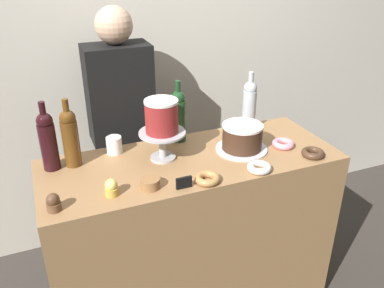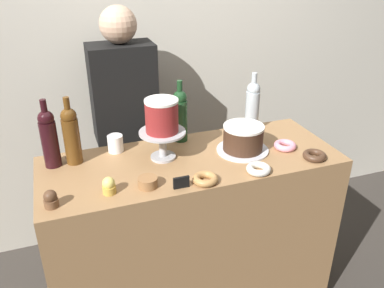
{
  "view_description": "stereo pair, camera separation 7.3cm",
  "coord_description": "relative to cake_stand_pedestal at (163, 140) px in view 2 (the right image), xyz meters",
  "views": [
    {
      "loc": [
        -0.64,
        -1.56,
        1.87
      ],
      "look_at": [
        0.0,
        0.0,
        1.03
      ],
      "focal_mm": 37.28,
      "sensor_mm": 36.0,
      "label": 1
    },
    {
      "loc": [
        -0.57,
        -1.59,
        1.87
      ],
      "look_at": [
        0.0,
        0.0,
        1.03
      ],
      "focal_mm": 37.28,
      "sensor_mm": 36.0,
      "label": 2
    }
  ],
  "objects": [
    {
      "name": "cupcake_lemon",
      "position": [
        -0.29,
        -0.22,
        -0.06
      ],
      "size": [
        0.06,
        0.06,
        0.07
      ],
      "color": "gold",
      "rests_on": "display_counter"
    },
    {
      "name": "donut_sugar",
      "position": [
        0.37,
        -0.28,
        -0.08
      ],
      "size": [
        0.11,
        0.11,
        0.03
      ],
      "color": "silver",
      "rests_on": "display_counter"
    },
    {
      "name": "white_layer_cake",
      "position": [
        0.0,
        -0.0,
        0.12
      ],
      "size": [
        0.16,
        0.16,
        0.16
      ],
      "color": "maroon",
      "rests_on": "cake_stand_pedestal"
    },
    {
      "name": "cupcake_chocolate",
      "position": [
        -0.52,
        -0.24,
        -0.06
      ],
      "size": [
        0.06,
        0.06,
        0.07
      ],
      "color": "brown",
      "rests_on": "display_counter"
    },
    {
      "name": "donut_maple",
      "position": [
        0.11,
        -0.28,
        -0.08
      ],
      "size": [
        0.11,
        0.11,
        0.03
      ],
      "color": "#B27F47",
      "rests_on": "display_counter"
    },
    {
      "name": "chocolate_round_cake",
      "position": [
        0.39,
        -0.06,
        -0.02
      ],
      "size": [
        0.2,
        0.2,
        0.13
      ],
      "color": "#3D2619",
      "rests_on": "silver_serving_platter"
    },
    {
      "name": "cookie_stack",
      "position": [
        -0.13,
        -0.23,
        -0.07
      ],
      "size": [
        0.08,
        0.08,
        0.04
      ],
      "color": "olive",
      "rests_on": "display_counter"
    },
    {
      "name": "price_sign_chalkboard",
      "position": [
        -0.0,
        -0.28,
        -0.07
      ],
      "size": [
        0.07,
        0.01,
        0.05
      ],
      "color": "black",
      "rests_on": "display_counter"
    },
    {
      "name": "wine_bottle_clear",
      "position": [
        0.55,
        0.16,
        0.05
      ],
      "size": [
        0.08,
        0.08,
        0.33
      ],
      "color": "#B2BCC1",
      "rests_on": "display_counter"
    },
    {
      "name": "donut_chocolate",
      "position": [
        0.68,
        -0.25,
        -0.08
      ],
      "size": [
        0.11,
        0.11,
        0.03
      ],
      "color": "#472D1E",
      "rests_on": "display_counter"
    },
    {
      "name": "wine_bottle_dark_red",
      "position": [
        -0.5,
        0.1,
        0.05
      ],
      "size": [
        0.08,
        0.08,
        0.33
      ],
      "color": "black",
      "rests_on": "display_counter"
    },
    {
      "name": "back_wall",
      "position": [
        0.13,
        0.79,
        0.25
      ],
      "size": [
        6.0,
        0.05,
        2.6
      ],
      "color": "beige",
      "rests_on": "ground_plane"
    },
    {
      "name": "wine_bottle_amber",
      "position": [
        -0.41,
        0.1,
        0.05
      ],
      "size": [
        0.08,
        0.08,
        0.33
      ],
      "color": "#5B3814",
      "rests_on": "display_counter"
    },
    {
      "name": "coffee_cup_ceramic",
      "position": [
        -0.2,
        0.15,
        -0.05
      ],
      "size": [
        0.08,
        0.08,
        0.08
      ],
      "color": "white",
      "rests_on": "display_counter"
    },
    {
      "name": "display_counter",
      "position": [
        0.13,
        -0.06,
        -0.57
      ],
      "size": [
        1.44,
        0.55,
        0.95
      ],
      "color": "#997047",
      "rests_on": "ground_plane"
    },
    {
      "name": "cake_stand_pedestal",
      "position": [
        0.0,
        0.0,
        0.0
      ],
      "size": [
        0.22,
        0.22,
        0.14
      ],
      "color": "#B2B2B7",
      "rests_on": "display_counter"
    },
    {
      "name": "wine_bottle_green",
      "position": [
        0.14,
        0.16,
        0.05
      ],
      "size": [
        0.08,
        0.08,
        0.33
      ],
      "color": "#193D1E",
      "rests_on": "display_counter"
    },
    {
      "name": "silver_serving_platter",
      "position": [
        0.39,
        -0.06,
        -0.09
      ],
      "size": [
        0.26,
        0.26,
        0.01
      ],
      "color": "silver",
      "rests_on": "display_counter"
    },
    {
      "name": "barista_figure",
      "position": [
        -0.08,
        0.51,
        -0.21
      ],
      "size": [
        0.36,
        0.22,
        1.6
      ],
      "color": "black",
      "rests_on": "ground_plane"
    },
    {
      "name": "donut_pink",
      "position": [
        0.61,
        -0.11,
        -0.08
      ],
      "size": [
        0.11,
        0.11,
        0.03
      ],
      "color": "pink",
      "rests_on": "display_counter"
    }
  ]
}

